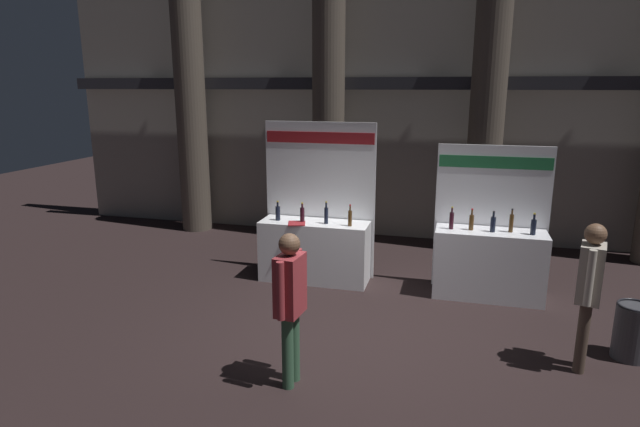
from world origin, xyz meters
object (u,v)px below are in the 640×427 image
Objects in this scene: exhibitor_booth_0 at (315,243)px; visitor_2 at (290,297)px; visitor_4 at (589,285)px; trash_bin at (632,331)px; exhibitor_booth_1 at (489,258)px.

visitor_2 is (0.58, -3.09, 0.37)m from exhibitor_booth_0.
exhibitor_booth_0 is 3.17m from visitor_2.
visitor_2 is 0.99× the size of visitor_4.
trash_bin is at bearing -60.99° from visitor_2.
exhibitor_booth_0 is 4.53m from trash_bin.
visitor_2 is at bearing 123.78° from visitor_4.
visitor_4 is at bearing -145.87° from trash_bin.
trash_bin is (1.54, -1.54, -0.27)m from exhibitor_booth_1.
exhibitor_booth_0 is at bearing 75.06° from visitor_4.
trash_bin is at bearing -20.23° from exhibitor_booth_0.
exhibitor_booth_1 is (2.70, -0.02, -0.02)m from exhibitor_booth_0.
exhibitor_booth_1 reaches higher than visitor_2.
visitor_4 is (3.05, 1.11, 0.02)m from visitor_2.
exhibitor_booth_0 reaches higher than visitor_4.
exhibitor_booth_0 is 1.13× the size of exhibitor_booth_1.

